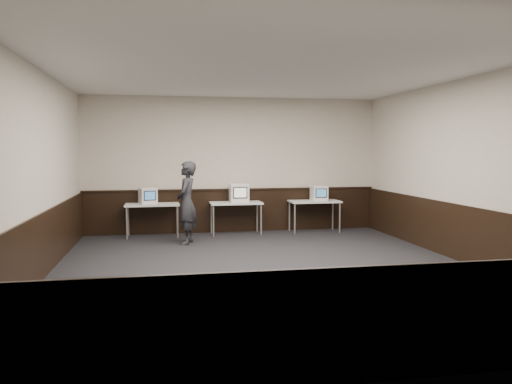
% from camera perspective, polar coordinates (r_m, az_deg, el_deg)
% --- Properties ---
extents(floor, '(8.00, 8.00, 0.00)m').
position_cam_1_polar(floor, '(8.20, 1.35, -8.97)').
color(floor, black).
rests_on(floor, ground).
extents(ceiling, '(8.00, 8.00, 0.00)m').
position_cam_1_polar(ceiling, '(8.07, 1.40, 13.69)').
color(ceiling, white).
rests_on(ceiling, back_wall).
extents(back_wall, '(7.00, 0.00, 7.00)m').
position_cam_1_polar(back_wall, '(11.92, -2.61, 3.10)').
color(back_wall, beige).
rests_on(back_wall, ground).
extents(front_wall, '(7.00, 0.00, 7.00)m').
position_cam_1_polar(front_wall, '(4.15, 12.84, -0.20)').
color(front_wall, beige).
rests_on(front_wall, ground).
extents(left_wall, '(0.00, 8.00, 8.00)m').
position_cam_1_polar(left_wall, '(8.02, -23.91, 1.87)').
color(left_wall, beige).
rests_on(left_wall, ground).
extents(right_wall, '(0.00, 8.00, 8.00)m').
position_cam_1_polar(right_wall, '(9.35, 22.88, 2.26)').
color(right_wall, beige).
rests_on(right_wall, ground).
extents(wainscot_back, '(6.98, 0.04, 1.00)m').
position_cam_1_polar(wainscot_back, '(11.98, -2.58, -2.17)').
color(wainscot_back, black).
rests_on(wainscot_back, back_wall).
extents(wainscot_front, '(6.98, 0.04, 1.00)m').
position_cam_1_polar(wainscot_front, '(4.40, 12.46, -14.59)').
color(wainscot_front, black).
rests_on(wainscot_front, front_wall).
extents(wainscot_left, '(0.04, 7.98, 1.00)m').
position_cam_1_polar(wainscot_left, '(8.14, -23.51, -5.88)').
color(wainscot_left, black).
rests_on(wainscot_left, left_wall).
extents(wainscot_right, '(0.04, 7.98, 1.00)m').
position_cam_1_polar(wainscot_right, '(9.44, 22.56, -4.42)').
color(wainscot_right, black).
rests_on(wainscot_right, right_wall).
extents(wainscot_rail, '(6.98, 0.06, 0.04)m').
position_cam_1_polar(wainscot_rail, '(11.91, -2.57, 0.30)').
color(wainscot_rail, black).
rests_on(wainscot_rail, wainscot_back).
extents(desk_left, '(1.20, 0.60, 0.75)m').
position_cam_1_polar(desk_left, '(11.47, -11.76, -1.68)').
color(desk_left, silver).
rests_on(desk_left, ground).
extents(desk_center, '(1.20, 0.60, 0.75)m').
position_cam_1_polar(desk_center, '(11.59, -2.32, -1.51)').
color(desk_center, silver).
rests_on(desk_center, ground).
extents(desk_right, '(1.20, 0.60, 0.75)m').
position_cam_1_polar(desk_right, '(12.00, 6.70, -1.32)').
color(desk_right, silver).
rests_on(desk_right, ground).
extents(emac_left, '(0.45, 0.46, 0.36)m').
position_cam_1_polar(emac_left, '(11.48, -12.25, -0.42)').
color(emac_left, white).
rests_on(emac_left, desk_left).
extents(emac_center, '(0.44, 0.47, 0.43)m').
position_cam_1_polar(emac_center, '(11.59, -1.96, -0.09)').
color(emac_center, white).
rests_on(emac_center, desk_center).
extents(emac_right, '(0.37, 0.40, 0.36)m').
position_cam_1_polar(emac_right, '(11.99, 7.21, -0.13)').
color(emac_right, white).
rests_on(emac_right, desk_right).
extents(person, '(0.56, 0.71, 1.72)m').
position_cam_1_polar(person, '(10.46, -7.93, -1.23)').
color(person, '#232328').
rests_on(person, ground).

